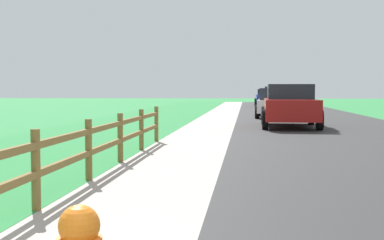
{
  "coord_description": "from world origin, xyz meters",
  "views": [
    {
      "loc": [
        0.46,
        -1.58,
        1.45
      ],
      "look_at": [
        -0.58,
        8.39,
        0.86
      ],
      "focal_mm": 48.9,
      "sensor_mm": 36.0,
      "label": 1
    }
  ],
  "objects_px": {
    "parked_car_blue": "(268,98)",
    "parked_suv_red": "(290,106)",
    "parked_car_white": "(275,103)",
    "parked_car_beige": "(276,98)"
  },
  "relations": [
    {
      "from": "parked_suv_red",
      "to": "parked_car_beige",
      "type": "relative_size",
      "value": 1.05
    },
    {
      "from": "parked_car_white",
      "to": "parked_car_beige",
      "type": "xyz_separation_m",
      "value": [
        0.62,
        10.09,
        0.07
      ]
    },
    {
      "from": "parked_car_white",
      "to": "parked_car_blue",
      "type": "xyz_separation_m",
      "value": [
        0.31,
        17.26,
        -0.01
      ]
    },
    {
      "from": "parked_car_white",
      "to": "parked_car_blue",
      "type": "distance_m",
      "value": 17.27
    },
    {
      "from": "parked_suv_red",
      "to": "parked_car_beige",
      "type": "distance_m",
      "value": 17.12
    },
    {
      "from": "parked_suv_red",
      "to": "parked_car_white",
      "type": "xyz_separation_m",
      "value": [
        -0.19,
        7.02,
        -0.05
      ]
    },
    {
      "from": "parked_car_blue",
      "to": "parked_suv_red",
      "type": "bearing_deg",
      "value": -90.29
    },
    {
      "from": "parked_car_blue",
      "to": "parked_car_white",
      "type": "bearing_deg",
      "value": -91.02
    },
    {
      "from": "parked_suv_red",
      "to": "parked_car_blue",
      "type": "xyz_separation_m",
      "value": [
        0.12,
        24.28,
        -0.07
      ]
    },
    {
      "from": "parked_car_blue",
      "to": "parked_car_beige",
      "type": "bearing_deg",
      "value": -87.47
    }
  ]
}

